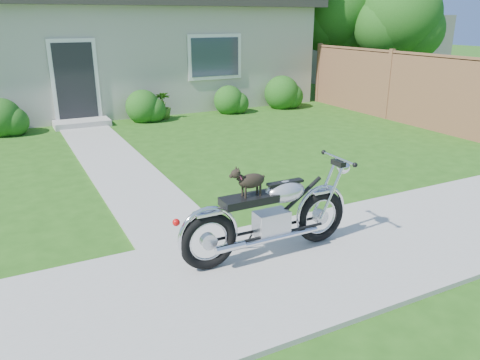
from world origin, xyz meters
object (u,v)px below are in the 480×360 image
tree_far (341,10)px  motorcycle_with_dog (272,215)px  fence (389,85)px  potted_plant_right (163,105)px  tree_near (404,20)px  house (105,35)px

tree_far → motorcycle_with_dog: tree_far is taller
fence → motorcycle_with_dog: size_ratio=2.98×
fence → potted_plant_right: (-5.60, 2.80, -0.56)m
potted_plant_right → motorcycle_with_dog: (-1.40, -8.26, 0.16)m
fence → tree_near: tree_near is taller
tree_far → motorcycle_with_dog: (-8.57, -9.75, -2.40)m
potted_plant_right → motorcycle_with_dog: size_ratio=0.34×
fence → tree_far: bearing=69.9°
tree_far → potted_plant_right: (-7.17, -1.49, -2.55)m
tree_near → motorcycle_with_dog: bearing=-141.2°
tree_near → house: bearing=156.7°
potted_plant_right → motorcycle_with_dog: 8.38m
tree_far → motorcycle_with_dog: 13.20m
house → tree_near: 9.83m
house → tree_far: (7.87, -1.96, 0.78)m
motorcycle_with_dog → tree_near: bearing=39.1°
fence → motorcycle_with_dog: (-7.00, -5.46, -0.40)m
house → fence: bearing=-44.7°
motorcycle_with_dog → house: bearing=86.8°
house → fence: 8.96m
tree_far → tree_near: bearing=-59.4°
house → motorcycle_with_dog: house is taller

